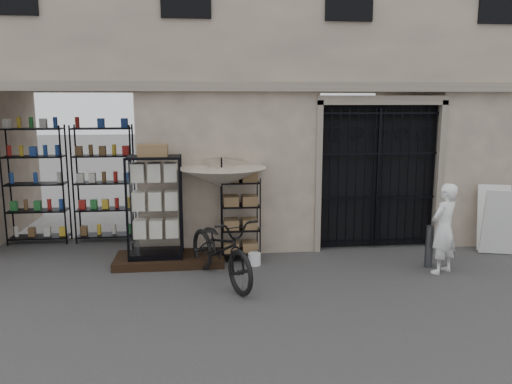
{
  "coord_description": "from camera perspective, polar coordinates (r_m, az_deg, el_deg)",
  "views": [
    {
      "loc": [
        -1.77,
        -7.48,
        2.97
      ],
      "look_at": [
        -0.8,
        1.4,
        1.35
      ],
      "focal_mm": 35.0,
      "sensor_mm": 36.0,
      "label": 1
    }
  ],
  "objects": [
    {
      "name": "ground",
      "position": [
        8.24,
        6.72,
        -10.92
      ],
      "size": [
        80.0,
        80.0,
        0.0
      ],
      "primitive_type": "plane",
      "color": "black",
      "rests_on": "ground"
    },
    {
      "name": "shop_recess",
      "position": [
        10.74,
        -20.91,
        1.73
      ],
      "size": [
        3.0,
        1.7,
        3.0
      ],
      "primitive_type": "cube",
      "color": "black",
      "rests_on": "ground"
    },
    {
      "name": "iron_gate",
      "position": [
        10.48,
        13.47,
        1.92
      ],
      "size": [
        2.5,
        0.21,
        3.0
      ],
      "color": "black",
      "rests_on": "ground"
    },
    {
      "name": "easel_sign",
      "position": [
        10.9,
        25.8,
        -2.91
      ],
      "size": [
        0.8,
        0.86,
        1.31
      ],
      "rotation": [
        0.0,
        0.0,
        -0.28
      ],
      "color": "silver",
      "rests_on": "ground"
    },
    {
      "name": "bicycle",
      "position": [
        8.54,
        -4.01,
        -10.1
      ],
      "size": [
        1.15,
        1.35,
        2.16
      ],
      "primitive_type": "imported",
      "rotation": [
        0.0,
        0.0,
        0.42
      ],
      "color": "black",
      "rests_on": "ground"
    },
    {
      "name": "shop_shelving",
      "position": [
        11.27,
        -20.44,
        0.84
      ],
      "size": [
        2.7,
        0.5,
        2.5
      ],
      "primitive_type": "cube",
      "color": "black",
      "rests_on": "ground"
    },
    {
      "name": "shopkeeper",
      "position": [
        9.5,
        20.36,
        -8.6
      ],
      "size": [
        1.31,
        1.67,
        0.38
      ],
      "primitive_type": "imported",
      "rotation": [
        0.0,
        0.0,
        3.67
      ],
      "color": "white",
      "rests_on": "ground"
    },
    {
      "name": "market_umbrella",
      "position": [
        9.22,
        -3.96,
        2.31
      ],
      "size": [
        1.84,
        1.86,
        2.36
      ],
      "rotation": [
        0.0,
        0.0,
        -0.33
      ],
      "color": "black",
      "rests_on": "ground"
    },
    {
      "name": "display_cabinet",
      "position": [
        9.27,
        -11.46,
        -2.28
      ],
      "size": [
        1.08,
        0.9,
        2.02
      ],
      "rotation": [
        0.0,
        0.0,
        -0.42
      ],
      "color": "black",
      "rests_on": "step_platform"
    },
    {
      "name": "main_building",
      "position": [
        11.72,
        2.63,
        17.76
      ],
      "size": [
        14.0,
        4.0,
        9.0
      ],
      "primitive_type": "cube",
      "color": "tan",
      "rests_on": "ground"
    },
    {
      "name": "steel_bollard",
      "position": [
        9.6,
        19.18,
        -5.92
      ],
      "size": [
        0.16,
        0.16,
        0.77
      ],
      "primitive_type": "cylinder",
      "rotation": [
        0.0,
        0.0,
        0.11
      ],
      "color": "#484A4E",
      "rests_on": "ground"
    },
    {
      "name": "step_platform",
      "position": [
        9.51,
        -9.82,
        -7.61
      ],
      "size": [
        2.0,
        0.9,
        0.15
      ],
      "primitive_type": "cube",
      "color": "black",
      "rests_on": "ground"
    },
    {
      "name": "white_bucket",
      "position": [
        9.28,
        -0.18,
        -7.67
      ],
      "size": [
        0.26,
        0.26,
        0.22
      ],
      "primitive_type": "cylinder",
      "rotation": [
        0.0,
        0.0,
        -0.1
      ],
      "color": "white",
      "rests_on": "ground"
    },
    {
      "name": "wire_rack",
      "position": [
        9.44,
        -1.8,
        -3.14
      ],
      "size": [
        0.73,
        0.54,
        1.6
      ],
      "rotation": [
        0.0,
        0.0,
        -0.06
      ],
      "color": "black",
      "rests_on": "ground"
    }
  ]
}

